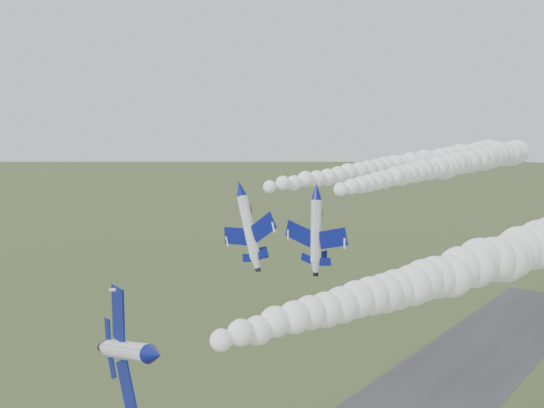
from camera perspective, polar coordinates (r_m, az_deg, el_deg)
The scene contains 6 objects.
jet_lead at distance 46.27m, azimuth -11.08°, elevation -13.78°, with size 6.30×12.55×10.24m.
smoke_trail_jet_lead at distance 63.71m, azimuth 15.72°, elevation -6.42°, with size 5.89×56.51×5.89m, color white, non-canonical shape.
jet_pair_left at distance 79.87m, azimuth -3.07°, elevation 1.49°, with size 9.91×12.32×3.99m.
smoke_trail_jet_pair_left at distance 109.15m, azimuth 12.51°, elevation 3.69°, with size 4.58×71.26×4.58m, color white, non-canonical shape.
jet_pair_right at distance 72.43m, azimuth 4.16°, elevation 1.23°, with size 9.53×11.34×2.78m.
smoke_trail_jet_pair_right at distance 98.02m, azimuth 16.05°, elevation 3.40°, with size 4.49×56.60×4.49m, color white, non-canonical shape.
Camera 1 is at (43.27, -38.74, 50.33)m, focal length 40.00 mm.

